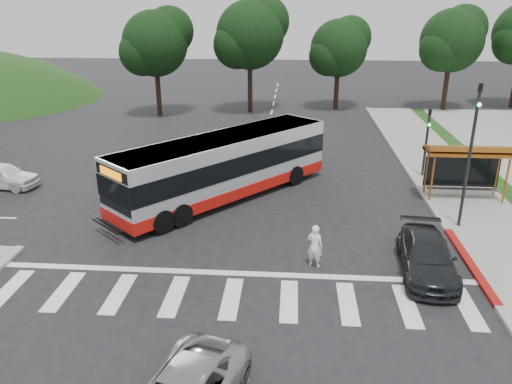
{
  "coord_description": "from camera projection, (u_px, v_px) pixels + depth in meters",
  "views": [
    {
      "loc": [
        1.96,
        -19.7,
        9.65
      ],
      "look_at": [
        0.4,
        1.17,
        1.6
      ],
      "focal_mm": 35.0,
      "sensor_mm": 36.0,
      "label": 1
    }
  ],
  "objects": [
    {
      "name": "tree_north_a",
      "position": [
        251.0,
        34.0,
        43.84
      ],
      "size": [
        6.6,
        6.15,
        10.17
      ],
      "color": "black",
      "rests_on": "ground"
    },
    {
      "name": "crosswalk_ladder",
      "position": [
        231.0,
        298.0,
        17.28
      ],
      "size": [
        18.0,
        2.6,
        0.01
      ],
      "primitive_type": "cube",
      "color": "silver",
      "rests_on": "ground"
    },
    {
      "name": "tree_ne_a",
      "position": [
        453.0,
        39.0,
        44.64
      ],
      "size": [
        6.16,
        5.74,
        9.3
      ],
      "color": "black",
      "rests_on": "parking_lot"
    },
    {
      "name": "traffic_signal_ne_tall",
      "position": [
        471.0,
        145.0,
        21.27
      ],
      "size": [
        0.18,
        0.37,
        6.5
      ],
      "color": "black",
      "rests_on": "ground"
    },
    {
      "name": "traffic_signal_ne_short",
      "position": [
        427.0,
        136.0,
        28.28
      ],
      "size": [
        0.18,
        0.37,
        4.0
      ],
      "color": "black",
      "rests_on": "ground"
    },
    {
      "name": "west_car_white",
      "position": [
        3.0,
        175.0,
        27.37
      ],
      "size": [
        4.2,
        2.23,
        1.36
      ],
      "primitive_type": "imported",
      "rotation": [
        0.0,
        0.0,
        1.41
      ],
      "color": "white",
      "rests_on": "ground"
    },
    {
      "name": "pedestrian",
      "position": [
        315.0,
        246.0,
        19.09
      ],
      "size": [
        0.75,
        0.64,
        1.74
      ],
      "primitive_type": "imported",
      "rotation": [
        0.0,
        0.0,
        2.72
      ],
      "color": "white",
      "rests_on": "ground"
    },
    {
      "name": "bus_shelter",
      "position": [
        468.0,
        156.0,
        25.09
      ],
      "size": [
        4.2,
        1.6,
        2.86
      ],
      "color": "#975419",
      "rests_on": "sidewalk_east"
    },
    {
      "name": "transit_bus",
      "position": [
        225.0,
        168.0,
        25.57
      ],
      "size": [
        10.35,
        11.34,
        3.27
      ],
      "primitive_type": null,
      "rotation": [
        0.0,
        0.0,
        -0.71
      ],
      "color": "silver",
      "rests_on": "ground"
    },
    {
      "name": "tree_north_b",
      "position": [
        340.0,
        47.0,
        45.6
      ],
      "size": [
        5.72,
        5.33,
        8.43
      ],
      "color": "black",
      "rests_on": "ground"
    },
    {
      "name": "dark_sedan",
      "position": [
        427.0,
        256.0,
        18.7
      ],
      "size": [
        2.33,
        4.85,
        1.36
      ],
      "primitive_type": "imported",
      "rotation": [
        0.0,
        0.0,
        -0.09
      ],
      "color": "black",
      "rests_on": "ground"
    },
    {
      "name": "tree_north_c",
      "position": [
        156.0,
        42.0,
        42.76
      ],
      "size": [
        6.16,
        5.74,
        9.3
      ],
      "color": "black",
      "rests_on": "ground"
    },
    {
      "name": "ground",
      "position": [
        245.0,
        235.0,
        21.94
      ],
      "size": [
        140.0,
        140.0,
        0.0
      ],
      "primitive_type": "plane",
      "color": "black",
      "rests_on": "ground"
    },
    {
      "name": "curb_east_red",
      "position": [
        470.0,
        263.0,
        19.42
      ],
      "size": [
        0.32,
        6.0,
        0.15
      ],
      "primitive_type": "cube",
      "color": "maroon",
      "rests_on": "ground"
    },
    {
      "name": "curb_east",
      "position": [
        413.0,
        178.0,
        28.73
      ],
      "size": [
        0.3,
        40.0,
        0.15
      ],
      "primitive_type": "cube",
      "color": "#9E9991",
      "rests_on": "ground"
    },
    {
      "name": "sidewalk_east",
      "position": [
        449.0,
        179.0,
        28.6
      ],
      "size": [
        4.0,
        40.0,
        0.12
      ],
      "primitive_type": "cube",
      "color": "gray",
      "rests_on": "ground"
    }
  ]
}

